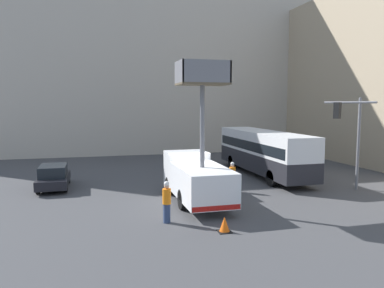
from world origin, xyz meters
TOP-DOWN VIEW (x-y plane):
  - ground_plane at (0.00, 0.00)m, footprint 120.00×120.00m
  - building_backdrop_far at (0.00, 24.20)m, footprint 44.00×10.00m
  - utility_truck at (0.04, -0.41)m, footprint 2.42×6.54m
  - city_bus at (6.87, 5.69)m, footprint 2.50×11.37m
  - traffic_light_pole at (9.50, -0.47)m, footprint 2.97×2.72m
  - road_worker_near_truck at (-2.14, -3.38)m, footprint 0.38×0.38m
  - road_worker_directing at (2.81, 1.45)m, footprint 0.38×0.38m
  - traffic_cone_near_truck at (-0.08, -5.18)m, footprint 0.56×0.56m
  - parked_car_curbside at (-7.64, 5.09)m, footprint 1.77×4.30m

SIDE VIEW (x-z plane):
  - ground_plane at x=0.00m, z-range 0.00..0.00m
  - traffic_cone_near_truck at x=-0.08m, z-range -0.02..0.61m
  - parked_car_curbside at x=-7.64m, z-range 0.00..1.50m
  - road_worker_directing at x=2.81m, z-range 0.00..1.80m
  - road_worker_near_truck at x=-2.14m, z-range 0.01..1.88m
  - utility_truck at x=0.04m, z-range -2.14..5.18m
  - city_bus at x=6.87m, z-range 0.28..3.55m
  - traffic_light_pole at x=9.50m, z-range 1.00..6.64m
  - building_backdrop_far at x=0.00m, z-range 0.00..20.93m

